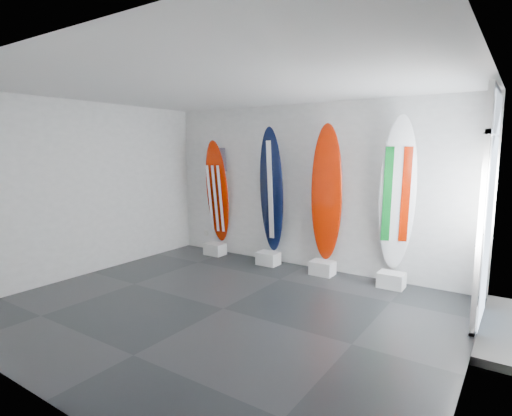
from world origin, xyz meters
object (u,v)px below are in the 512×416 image
Objects in this scene: surfboard_usa at (217,192)px; surfboard_swiss at (327,193)px; surfboard_navy at (271,190)px; surfboard_italy at (397,195)px.

surfboard_swiss is at bearing -12.49° from surfboard_usa.
surfboard_usa is 1.32m from surfboard_navy.
surfboard_swiss is 0.96× the size of surfboard_italy.
surfboard_navy is 0.99× the size of surfboard_swiss.
surfboard_italy is at bearing -12.49° from surfboard_usa.
surfboard_italy reaches higher than surfboard_navy.
surfboard_swiss reaches higher than surfboard_usa.
surfboard_swiss is at bearing 159.00° from surfboard_italy.
surfboard_swiss is (1.12, 0.00, 0.01)m from surfboard_navy.
surfboard_navy is at bearing 165.65° from surfboard_swiss.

